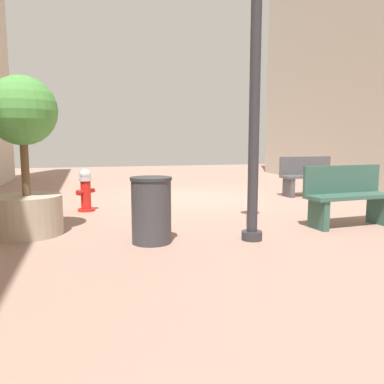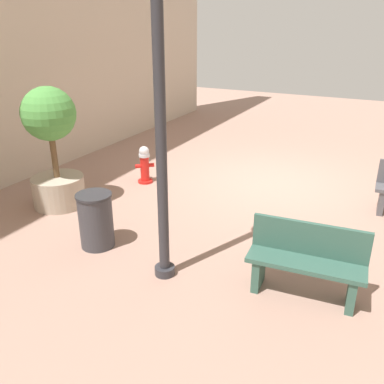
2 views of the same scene
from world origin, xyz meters
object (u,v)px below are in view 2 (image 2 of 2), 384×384
Objects in this scene: bench_far at (306,260)px; trash_bin at (96,220)px; street_lamp at (159,66)px; fire_hydrant at (145,165)px; planter_tree at (53,144)px.

trash_bin is (3.14, 0.23, -0.05)m from bench_far.
fire_hydrant is at bearing -52.67° from street_lamp.
bench_far is 0.32× the size of street_lamp.
fire_hydrant is at bearing -31.13° from bench_far.
trash_bin is at bearing 4.27° from bench_far.
trash_bin reaches higher than fire_hydrant.
planter_tree is (0.80, 1.74, 0.79)m from fire_hydrant.
trash_bin is (1.34, -0.21, -2.35)m from street_lamp.
trash_bin is (-1.63, 0.90, -0.76)m from planter_tree.
street_lamp is 2.71m from trash_bin.
fire_hydrant is 0.55× the size of bench_far.
bench_far reaches higher than trash_bin.
street_lamp reaches higher than trash_bin.
fire_hydrant is 0.36× the size of planter_tree.
planter_tree is (4.78, -0.67, 0.71)m from bench_far.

